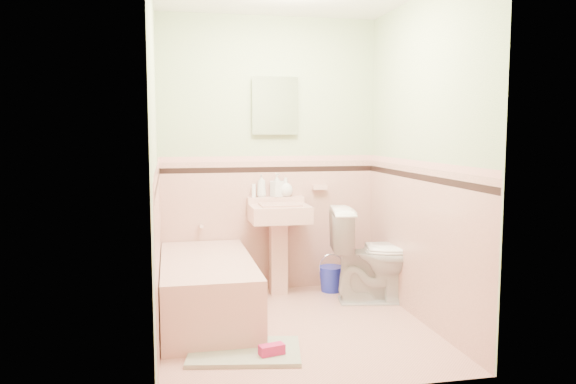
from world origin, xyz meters
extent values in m
plane|color=#DBA08F|center=(0.00, 0.00, 0.00)|extent=(2.20, 2.20, 0.00)
plane|color=beige|center=(0.00, 1.10, 1.25)|extent=(2.50, 0.00, 2.50)
plane|color=beige|center=(0.00, -1.10, 1.25)|extent=(2.50, 0.00, 2.50)
plane|color=beige|center=(-1.00, 0.00, 1.25)|extent=(0.00, 2.50, 2.50)
plane|color=beige|center=(1.00, 0.00, 1.25)|extent=(0.00, 2.50, 2.50)
plane|color=#DDA594|center=(0.00, 1.09, 0.60)|extent=(2.00, 0.00, 2.00)
plane|color=#DDA594|center=(0.00, -1.09, 0.60)|extent=(2.00, 0.00, 2.00)
plane|color=#DDA594|center=(-0.99, 0.00, 0.60)|extent=(0.00, 2.20, 2.20)
plane|color=#DDA594|center=(0.99, 0.00, 0.60)|extent=(0.00, 2.20, 2.20)
plane|color=black|center=(0.00, 1.08, 1.12)|extent=(2.00, 0.00, 2.00)
plane|color=black|center=(0.00, -1.08, 1.12)|extent=(2.00, 0.00, 2.00)
plane|color=black|center=(-0.98, 0.00, 1.12)|extent=(0.00, 2.20, 2.20)
plane|color=black|center=(0.98, 0.00, 1.12)|extent=(0.00, 2.20, 2.20)
plane|color=#DB9B8F|center=(0.00, 1.08, 1.22)|extent=(2.00, 0.00, 2.00)
plane|color=#DB9B8F|center=(0.00, -1.08, 1.22)|extent=(2.00, 0.00, 2.00)
plane|color=#DB9B8F|center=(-0.98, 0.00, 1.22)|extent=(0.00, 2.20, 2.20)
plane|color=#DB9B8F|center=(0.98, 0.00, 1.22)|extent=(0.00, 2.20, 2.20)
cube|color=#D6A394|center=(-0.63, 0.33, 0.23)|extent=(0.70, 1.50, 0.45)
cylinder|color=silver|center=(-0.63, 1.05, 0.63)|extent=(0.04, 0.12, 0.04)
cylinder|color=silver|center=(0.05, 1.00, 0.95)|extent=(0.02, 0.02, 0.10)
cube|color=white|center=(0.05, 1.07, 1.70)|extent=(0.40, 0.04, 0.50)
cube|color=#D6A394|center=(0.47, 1.06, 0.95)|extent=(0.13, 0.08, 0.04)
imported|color=#B2B2B2|center=(-0.08, 1.04, 0.98)|extent=(0.10, 0.10, 0.21)
imported|color=#B2B2B2|center=(0.06, 1.04, 0.98)|extent=(0.13, 0.13, 0.21)
imported|color=#B2B2B2|center=(0.14, 1.04, 0.96)|extent=(0.18, 0.18, 0.17)
cylinder|color=white|center=(-0.15, 1.04, 0.93)|extent=(0.04, 0.04, 0.12)
imported|color=white|center=(0.85, 0.51, 0.41)|extent=(0.87, 0.59, 0.82)
cube|color=#9BAA8D|center=(-0.44, -0.44, 0.01)|extent=(0.81, 0.61, 0.03)
cube|color=#BF1E59|center=(-0.28, -0.55, 0.06)|extent=(0.18, 0.11, 0.07)
camera|label=1|loc=(-0.91, -4.07, 1.47)|focal=35.66mm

